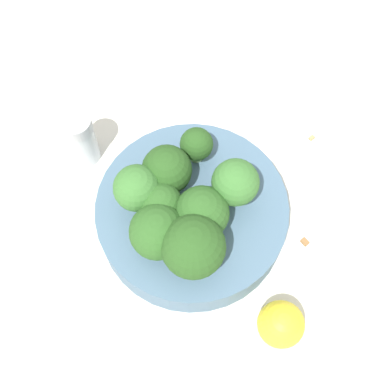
% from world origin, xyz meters
% --- Properties ---
extents(ground_plane, '(3.00, 3.00, 0.00)m').
position_xyz_m(ground_plane, '(0.00, 0.00, 0.00)').
color(ground_plane, silver).
extents(bowl, '(0.19, 0.19, 0.04)m').
position_xyz_m(bowl, '(0.00, 0.00, 0.02)').
color(bowl, slate).
rests_on(bowl, ground_plane).
extents(broccoli_floret_0, '(0.03, 0.03, 0.04)m').
position_xyz_m(broccoli_floret_0, '(-0.04, 0.04, 0.06)').
color(broccoli_floret_0, '#84AD66').
rests_on(broccoli_floret_0, bowl).
extents(broccoli_floret_1, '(0.05, 0.05, 0.06)m').
position_xyz_m(broccoli_floret_1, '(-0.04, -0.03, 0.07)').
color(broccoli_floret_1, '#7A9E5B').
rests_on(broccoli_floret_1, bowl).
extents(broccoli_floret_2, '(0.05, 0.05, 0.06)m').
position_xyz_m(broccoli_floret_2, '(0.02, -0.01, 0.07)').
color(broccoli_floret_2, '#7A9E5B').
rests_on(broccoli_floret_2, bowl).
extents(broccoli_floret_3, '(0.05, 0.05, 0.06)m').
position_xyz_m(broccoli_floret_3, '(0.02, 0.03, 0.08)').
color(broccoli_floret_3, '#8EB770').
rests_on(broccoli_floret_3, bowl).
extents(broccoli_floret_4, '(0.06, 0.06, 0.07)m').
position_xyz_m(broccoli_floret_4, '(0.04, -0.04, 0.08)').
color(broccoli_floret_4, '#84AD66').
rests_on(broccoli_floret_4, bowl).
extents(broccoli_floret_5, '(0.04, 0.04, 0.05)m').
position_xyz_m(broccoli_floret_5, '(-0.01, -0.03, 0.07)').
color(broccoli_floret_5, '#84AD66').
rests_on(broccoli_floret_5, bowl).
extents(broccoli_floret_6, '(0.05, 0.05, 0.06)m').
position_xyz_m(broccoli_floret_6, '(0.01, -0.05, 0.07)').
color(broccoli_floret_6, '#8EB770').
rests_on(broccoli_floret_6, bowl).
extents(broccoli_floret_7, '(0.05, 0.05, 0.05)m').
position_xyz_m(broccoli_floret_7, '(-0.04, -0.00, 0.07)').
color(broccoli_floret_7, '#8EB770').
rests_on(broccoli_floret_7, bowl).
extents(pepper_shaker, '(0.03, 0.03, 0.07)m').
position_xyz_m(pepper_shaker, '(-0.14, -0.03, 0.04)').
color(pepper_shaker, silver).
rests_on(pepper_shaker, ground_plane).
extents(lemon_wedge, '(0.04, 0.04, 0.04)m').
position_xyz_m(lemon_wedge, '(0.14, -0.02, 0.02)').
color(lemon_wedge, yellow).
rests_on(lemon_wedge, ground_plane).
extents(almond_crumb_0, '(0.00, 0.01, 0.01)m').
position_xyz_m(almond_crumb_0, '(0.02, 0.17, 0.00)').
color(almond_crumb_0, tan).
rests_on(almond_crumb_0, ground_plane).
extents(almond_crumb_1, '(0.01, 0.01, 0.01)m').
position_xyz_m(almond_crumb_1, '(0.10, 0.07, 0.00)').
color(almond_crumb_1, olive).
rests_on(almond_crumb_1, ground_plane).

